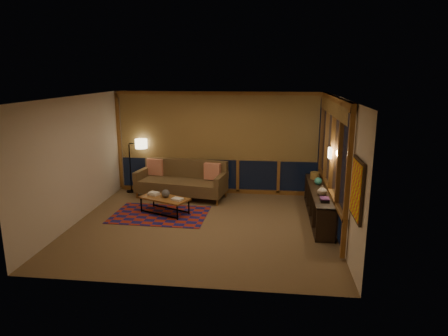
# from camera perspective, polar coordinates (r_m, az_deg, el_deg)

# --- Properties ---
(floor) EXTENTS (5.50, 5.00, 0.01)m
(floor) POSITION_cam_1_polar(r_m,az_deg,el_deg) (8.60, -3.05, -8.20)
(floor) COLOR brown
(floor) RESTS_ON ground
(ceiling) EXTENTS (5.50, 5.00, 0.01)m
(ceiling) POSITION_cam_1_polar(r_m,az_deg,el_deg) (8.00, -3.30, 10.06)
(ceiling) COLOR silver
(ceiling) RESTS_ON walls
(walls) EXTENTS (5.51, 5.01, 2.70)m
(walls) POSITION_cam_1_polar(r_m,az_deg,el_deg) (8.20, -3.17, 0.59)
(walls) COLOR beige
(walls) RESTS_ON floor
(window_wall_back) EXTENTS (5.30, 0.16, 2.60)m
(window_wall_back) POSITION_cam_1_polar(r_m,az_deg,el_deg) (10.55, -0.91, 3.55)
(window_wall_back) COLOR #924E1C
(window_wall_back) RESTS_ON walls
(window_wall_right) EXTENTS (0.16, 3.70, 2.60)m
(window_wall_right) POSITION_cam_1_polar(r_m,az_deg,el_deg) (8.76, 15.08, 0.99)
(window_wall_right) COLOR #924E1C
(window_wall_right) RESTS_ON walls
(wall_art) EXTENTS (0.06, 0.74, 0.94)m
(wall_art) POSITION_cam_1_polar(r_m,az_deg,el_deg) (6.40, 18.42, -2.91)
(wall_art) COLOR red
(wall_art) RESTS_ON walls
(wall_sconce) EXTENTS (0.12, 0.18, 0.22)m
(wall_sconce) POSITION_cam_1_polar(r_m,az_deg,el_deg) (8.56, 14.90, 2.09)
(wall_sconce) COLOR #FFEABA
(wall_sconce) RESTS_ON walls
(sofa) EXTENTS (2.40, 1.28, 0.93)m
(sofa) POSITION_cam_1_polar(r_m,az_deg,el_deg) (10.37, -6.14, -1.72)
(sofa) COLOR brown
(sofa) RESTS_ON floor
(pillow_left) EXTENTS (0.46, 0.22, 0.44)m
(pillow_left) POSITION_cam_1_polar(r_m,az_deg,el_deg) (10.86, -9.78, 0.07)
(pillow_left) COLOR red
(pillow_left) RESTS_ON sofa
(pillow_right) EXTENTS (0.45, 0.23, 0.42)m
(pillow_right) POSITION_cam_1_polar(r_m,az_deg,el_deg) (10.22, -1.67, -0.63)
(pillow_right) COLOR red
(pillow_right) RESTS_ON sofa
(area_rug) EXTENTS (2.16, 1.47, 0.01)m
(area_rug) POSITION_cam_1_polar(r_m,az_deg,el_deg) (9.31, -9.14, -6.60)
(area_rug) COLOR maroon
(area_rug) RESTS_ON floor
(coffee_table) EXTENTS (1.25, 0.93, 0.38)m
(coffee_table) POSITION_cam_1_polar(r_m,az_deg,el_deg) (9.34, -8.45, -5.31)
(coffee_table) COLOR #924E1C
(coffee_table) RESTS_ON floor
(book_stack_a) EXTENTS (0.29, 0.27, 0.07)m
(book_stack_a) POSITION_cam_1_polar(r_m,az_deg,el_deg) (9.49, -10.00, -3.63)
(book_stack_a) COLOR white
(book_stack_a) RESTS_ON coffee_table
(book_stack_b) EXTENTS (0.30, 0.27, 0.05)m
(book_stack_b) POSITION_cam_1_polar(r_m,az_deg,el_deg) (9.04, -6.71, -4.46)
(book_stack_b) COLOR white
(book_stack_b) RESTS_ON coffee_table
(ceramic_pot) EXTENTS (0.24, 0.24, 0.19)m
(ceramic_pot) POSITION_cam_1_polar(r_m,az_deg,el_deg) (9.27, -8.34, -3.60)
(ceramic_pot) COLOR black
(ceramic_pot) RESTS_ON coffee_table
(floor_lamp) EXTENTS (0.49, 0.33, 1.47)m
(floor_lamp) POSITION_cam_1_polar(r_m,az_deg,el_deg) (11.03, -13.27, 0.36)
(floor_lamp) COLOR black
(floor_lamp) RESTS_ON floor
(bookshelf) EXTENTS (0.40, 2.72, 0.68)m
(bookshelf) POSITION_cam_1_polar(r_m,az_deg,el_deg) (9.14, 13.38, -4.97)
(bookshelf) COLOR black
(bookshelf) RESTS_ON floor
(basket) EXTENTS (0.27, 0.27, 0.16)m
(basket) POSITION_cam_1_polar(r_m,az_deg,el_deg) (9.85, 12.85, -1.04)
(basket) COLOR olive
(basket) RESTS_ON bookshelf
(teal_bowl) EXTENTS (0.18, 0.18, 0.17)m
(teal_bowl) POSITION_cam_1_polar(r_m,az_deg,el_deg) (9.33, 13.30, -1.85)
(teal_bowl) COLOR #2A796E
(teal_bowl) RESTS_ON bookshelf
(vase) EXTENTS (0.21, 0.21, 0.21)m
(vase) POSITION_cam_1_polar(r_m,az_deg,el_deg) (8.59, 13.87, -3.08)
(vase) COLOR #B5A28C
(vase) RESTS_ON bookshelf
(shelf_book_stack) EXTENTS (0.19, 0.26, 0.07)m
(shelf_book_stack) POSITION_cam_1_polar(r_m,az_deg,el_deg) (8.21, 14.18, -4.38)
(shelf_book_stack) COLOR white
(shelf_book_stack) RESTS_ON bookshelf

